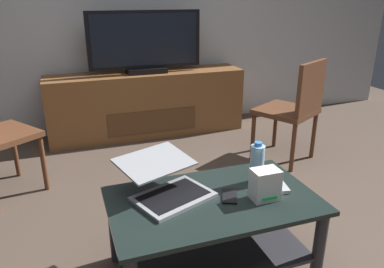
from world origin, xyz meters
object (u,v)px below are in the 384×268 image
(laptop, at_px, (166,182))
(cell_phone, at_px, (229,196))
(router_box, at_px, (265,184))
(water_bottle_near, at_px, (257,164))
(dining_chair, at_px, (295,106))
(media_cabinet, at_px, (147,104))
(tv_remote, at_px, (281,185))
(coffee_table, at_px, (213,223))
(television, at_px, (145,44))

(laptop, xyz_separation_m, cell_phone, (0.29, -0.13, -0.06))
(router_box, xyz_separation_m, water_bottle_near, (0.04, 0.16, 0.03))
(laptop, bearing_deg, router_box, -24.72)
(laptop, relative_size, router_box, 3.28)
(dining_chair, xyz_separation_m, cell_phone, (-1.09, -1.07, -0.05))
(media_cabinet, relative_size, router_box, 12.61)
(tv_remote, bearing_deg, laptop, 179.24)
(coffee_table, xyz_separation_m, router_box, (0.23, -0.08, 0.22))
(media_cabinet, height_order, router_box, media_cabinet)
(media_cabinet, xyz_separation_m, router_box, (0.07, -2.23, 0.19))
(television, relative_size, cell_phone, 7.83)
(television, height_order, tv_remote, television)
(router_box, bearing_deg, water_bottle_near, 75.59)
(media_cabinet, xyz_separation_m, cell_phone, (-0.08, -2.16, 0.12))
(media_cabinet, height_order, water_bottle_near, water_bottle_near)
(coffee_table, bearing_deg, tv_remote, -0.98)
(laptop, distance_m, water_bottle_near, 0.48)
(laptop, bearing_deg, coffee_table, -30.35)
(television, bearing_deg, media_cabinet, 90.00)
(dining_chair, relative_size, tv_remote, 5.48)
(media_cabinet, bearing_deg, dining_chair, -46.99)
(router_box, distance_m, tv_remote, 0.17)
(television, distance_m, water_bottle_near, 2.08)
(media_cabinet, relative_size, television, 1.78)
(laptop, height_order, router_box, laptop)
(television, distance_m, cell_phone, 2.19)
(router_box, relative_size, tv_remote, 0.97)
(laptop, distance_m, router_box, 0.48)
(laptop, distance_m, tv_remote, 0.60)
(tv_remote, bearing_deg, cell_phone, -167.32)
(dining_chair, bearing_deg, tv_remote, -126.88)
(television, xyz_separation_m, dining_chair, (1.01, -1.06, -0.43))
(media_cabinet, relative_size, cell_phone, 13.97)
(coffee_table, height_order, television, television)
(coffee_table, distance_m, cell_phone, 0.17)
(media_cabinet, distance_m, router_box, 2.23)
(dining_chair, height_order, tv_remote, dining_chair)
(dining_chair, xyz_separation_m, tv_remote, (-0.80, -1.07, -0.05))
(coffee_table, xyz_separation_m, dining_chair, (1.17, 1.06, 0.20))
(tv_remote, bearing_deg, water_bottle_near, 152.15)
(television, bearing_deg, tv_remote, -84.30)
(water_bottle_near, bearing_deg, coffee_table, -164.61)
(tv_remote, bearing_deg, dining_chair, 64.65)
(media_cabinet, distance_m, television, 0.60)
(dining_chair, bearing_deg, coffee_table, -137.95)
(coffee_table, height_order, media_cabinet, media_cabinet)
(coffee_table, xyz_separation_m, water_bottle_near, (0.27, 0.08, 0.25))
(router_box, xyz_separation_m, cell_phone, (-0.15, 0.07, -0.07))
(coffee_table, relative_size, dining_chair, 1.15)
(router_box, bearing_deg, cell_phone, 155.38)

